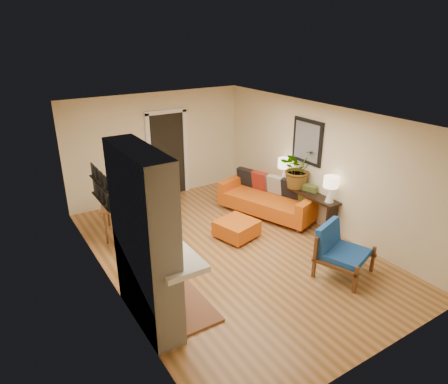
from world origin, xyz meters
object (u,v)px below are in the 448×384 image
(console_table, at_px, (303,197))
(houseplant, at_px, (298,168))
(ottoman, at_px, (237,228))
(blue_chair, at_px, (339,248))
(lamp_near, at_px, (331,186))
(dining_table, at_px, (123,208))
(lamp_far, at_px, (284,167))
(sofa, at_px, (271,197))

(console_table, relative_size, houseplant, 2.07)
(ottoman, relative_size, houseplant, 0.99)
(houseplant, bearing_deg, blue_chair, -112.75)
(ottoman, xyz_separation_m, houseplant, (1.65, 0.10, 0.96))
(console_table, distance_m, lamp_near, 0.88)
(dining_table, bearing_deg, lamp_far, -13.96)
(dining_table, distance_m, houseplant, 3.80)
(ottoman, xyz_separation_m, console_table, (1.66, -0.13, 0.37))
(lamp_far, bearing_deg, blue_chair, -109.22)
(console_table, distance_m, houseplant, 0.64)
(console_table, xyz_separation_m, lamp_far, (0.00, 0.68, 0.49))
(lamp_near, height_order, houseplant, houseplant)
(blue_chair, height_order, lamp_far, lamp_far)
(lamp_near, distance_m, lamp_far, 1.41)
(dining_table, distance_m, lamp_near, 4.23)
(lamp_far, bearing_deg, sofa, 176.22)
(console_table, height_order, houseplant, houseplant)
(blue_chair, distance_m, dining_table, 4.30)
(sofa, xyz_separation_m, ottoman, (-1.33, -0.57, -0.18))
(lamp_far, bearing_deg, lamp_near, -90.00)
(dining_table, distance_m, console_table, 3.85)
(lamp_near, bearing_deg, dining_table, 147.01)
(sofa, relative_size, console_table, 1.31)
(dining_table, xyz_separation_m, houseplant, (3.51, -1.32, 0.60))
(console_table, bearing_deg, lamp_far, 90.00)
(blue_chair, relative_size, dining_table, 0.64)
(console_table, bearing_deg, ottoman, 175.51)
(blue_chair, distance_m, lamp_far, 2.73)
(sofa, distance_m, lamp_near, 1.62)
(sofa, bearing_deg, lamp_far, -3.78)
(sofa, bearing_deg, blue_chair, -102.02)
(dining_table, relative_size, lamp_near, 3.07)
(console_table, bearing_deg, dining_table, 156.18)
(blue_chair, relative_size, lamp_far, 1.97)
(dining_table, height_order, console_table, dining_table)
(ottoman, bearing_deg, sofa, 23.28)
(ottoman, bearing_deg, console_table, -4.49)
(lamp_near, bearing_deg, blue_chair, -128.41)
(sofa, xyz_separation_m, console_table, (0.34, -0.70, 0.19))
(sofa, height_order, houseplant, houseplant)
(console_table, relative_size, lamp_far, 3.43)
(sofa, distance_m, blue_chair, 2.60)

